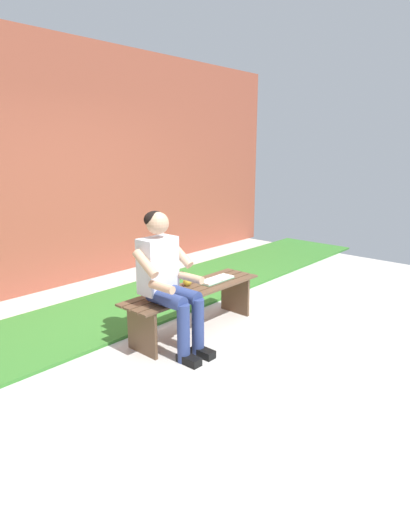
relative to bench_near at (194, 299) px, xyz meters
name	(u,v)px	position (x,y,z in m)	size (l,w,h in m)	color
ground_plane	(208,412)	(0.92, 1.00, -0.36)	(10.00, 7.00, 0.04)	beige
grass_strip	(131,305)	(0.00, -1.00, -0.32)	(9.00, 1.29, 0.03)	#387A2D
brick_wall	(17,167)	(0.50, -2.42, 1.23)	(9.50, 0.24, 3.13)	#9E4C38
bench_near	(194,299)	(0.00, 0.00, 0.00)	(1.58, 0.43, 0.45)	brown
person_seated	(167,276)	(0.44, 0.10, 0.35)	(0.50, 0.69, 1.25)	silver
apple	(187,281)	(-0.01, -0.10, 0.16)	(0.09, 0.09, 0.09)	gold
book_open	(216,280)	(-0.33, 0.01, 0.12)	(0.41, 0.16, 0.02)	white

